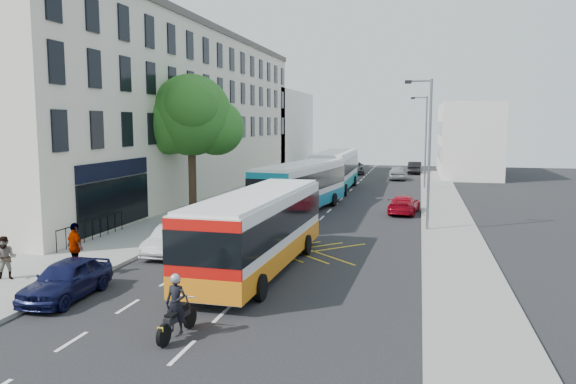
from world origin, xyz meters
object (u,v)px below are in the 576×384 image
Objects in this scene: lamp_near at (428,146)px; pedestrian_near at (6,258)px; lamp_far at (425,137)px; pedestrian_far at (75,247)px; bus_near at (258,230)px; distant_car_dark at (415,168)px; street_tree at (191,116)px; motorbike at (176,307)px; distant_car_silver at (397,173)px; bus_far at (335,170)px; distant_car_grey at (354,168)px; parked_car_silver at (173,240)px; parked_car_blue at (67,279)px; bus_mid at (301,186)px; red_hatchback at (404,204)px.

lamp_near is 20.63m from pedestrian_near.
pedestrian_far is at bearing -112.36° from lamp_far.
bus_near is 45.88m from distant_car_dark.
street_tree is 22.57m from lamp_far.
motorbike reaches higher than distant_car_dark.
lamp_near is at bearing 92.45° from distant_car_silver.
bus_far is at bearing 96.83° from motorbike.
distant_car_grey is at bearing 96.58° from motorbike.
motorbike is 0.52× the size of parked_car_silver.
lamp_far is 9.36m from distant_car_silver.
pedestrian_far is (-1.40, 2.62, 0.44)m from parked_car_blue.
lamp_far is 8.38m from bus_far.
bus_mid is (-7.96, 5.24, -2.92)m from lamp_near.
lamp_near reaches higher than pedestrian_near.
lamp_far reaches higher than bus_near.
bus_near reaches higher than motorbike.
distant_car_silver reaches higher than red_hatchback.
street_tree is at bearing 97.70° from parked_car_blue.
pedestrian_far is at bearing 72.40° from distant_car_silver.
distant_car_dark reaches higher than red_hatchback.
street_tree is at bearing 168.60° from lamp_near.
lamp_far is 16.42m from distant_car_grey.
pedestrian_near reaches higher than distant_car_silver.
motorbike is 1.06× the size of pedestrian_far.
bus_near is at bearing 93.95° from motorbike.
parked_car_blue is (-3.84, -19.94, -1.03)m from bus_mid.
lamp_near is at bearing 73.88° from motorbike.
red_hatchback is 21.64m from pedestrian_far.
distant_car_silver is 43.57m from pedestrian_near.
pedestrian_near is 0.84× the size of pedestrian_far.
bus_far reaches higher than distant_car_dark.
parked_car_silver is 17.00m from red_hatchback.
parked_car_silver is at bearing -85.75° from pedestrian_far.
motorbike is at bearing -89.72° from bus_near.
street_tree is at bearing 19.48° from red_hatchback.
lamp_near is at bearing -90.00° from lamp_far.
bus_mid is (-7.96, -14.76, -2.92)m from lamp_far.
bus_mid is at bearing 76.04° from parked_car_silver.
street_tree is 1.10× the size of lamp_far.
bus_far is at bearing 54.16° from pedestrian_near.
distant_car_grey is (-7.69, 33.96, -3.93)m from lamp_near.
red_hatchback is (9.81, 13.89, -0.04)m from parked_car_silver.
distant_car_silver is (-1.30, 22.13, 0.13)m from red_hatchback.
lamp_far reaches higher than pedestrian_far.
distant_car_grey is at bearing 93.36° from bus_near.
pedestrian_near is (-8.46, -3.93, -0.69)m from bus_near.
street_tree is at bearing 69.24° from distant_car_dark.
lamp_near is 4.97× the size of pedestrian_near.
bus_far is 11.56m from distant_car_silver.
parked_car_silver is 42.01m from distant_car_grey.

